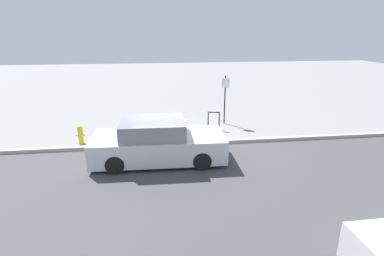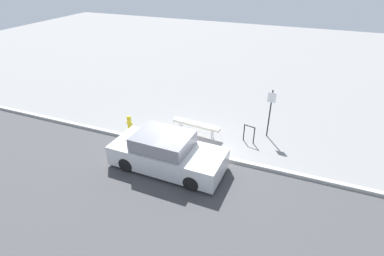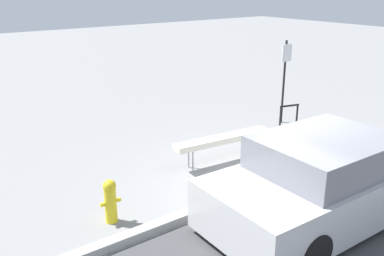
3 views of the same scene
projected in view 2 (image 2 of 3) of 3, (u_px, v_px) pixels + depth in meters
ground_plane at (187, 151)px, 12.96m from camera, size 60.00×60.00×0.00m
road_strip at (119, 242)px, 8.80m from camera, size 60.00×10.00×0.01m
curb at (187, 150)px, 12.92m from camera, size 60.00×0.20×0.13m
bench at (196, 125)px, 13.96m from camera, size 2.37×0.55×0.58m
bike_rack at (249, 132)px, 13.38m from camera, size 0.54×0.19×0.83m
sign_post at (270, 109)px, 13.39m from camera, size 0.36×0.08×2.30m
fire_hydrant at (129, 122)px, 14.36m from camera, size 0.36×0.22×0.77m
parked_car_near at (167, 153)px, 11.64m from camera, size 4.50×2.00×1.46m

